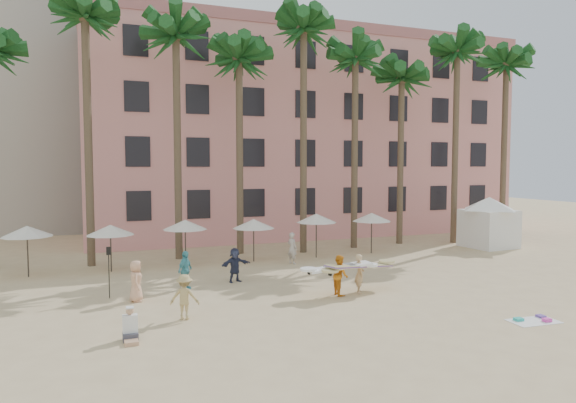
% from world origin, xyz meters
% --- Properties ---
extents(ground, '(120.00, 120.00, 0.00)m').
position_xyz_m(ground, '(0.00, 0.00, 0.00)').
color(ground, '#D1B789').
rests_on(ground, ground).
extents(pink_hotel, '(35.00, 14.00, 16.00)m').
position_xyz_m(pink_hotel, '(7.00, 26.00, 8.00)').
color(pink_hotel, '#D98484').
rests_on(pink_hotel, ground).
extents(palm_row, '(44.40, 5.40, 16.30)m').
position_xyz_m(palm_row, '(0.51, 15.00, 12.97)').
color(palm_row, brown).
rests_on(palm_row, ground).
extents(umbrella_row, '(22.50, 2.70, 2.73)m').
position_xyz_m(umbrella_row, '(-3.00, 12.50, 2.33)').
color(umbrella_row, '#332B23').
rests_on(umbrella_row, ground).
extents(cabana, '(4.84, 4.84, 3.50)m').
position_xyz_m(cabana, '(15.87, 11.87, 2.07)').
color(cabana, white).
rests_on(cabana, ground).
extents(beach_towel, '(1.86, 1.11, 0.14)m').
position_xyz_m(beach_towel, '(5.19, -2.35, 0.03)').
color(beach_towel, white).
rests_on(beach_towel, ground).
extents(carrier_yellow, '(3.58, 1.69, 1.74)m').
position_xyz_m(carrier_yellow, '(1.25, 3.66, 1.00)').
color(carrier_yellow, tan).
rests_on(carrier_yellow, ground).
extents(carrier_white, '(2.93, 0.89, 1.77)m').
position_xyz_m(carrier_white, '(0.23, 3.60, 0.95)').
color(carrier_white, orange).
rests_on(carrier_white, ground).
extents(beachgoers, '(9.74, 9.51, 1.83)m').
position_xyz_m(beachgoers, '(-5.03, 6.29, 0.86)').
color(beachgoers, '#B8ABA2').
rests_on(beachgoers, ground).
extents(paddle, '(0.18, 0.04, 2.23)m').
position_xyz_m(paddle, '(-9.25, 6.58, 1.41)').
color(paddle, black).
rests_on(paddle, ground).
extents(seated_man, '(0.48, 0.84, 1.09)m').
position_xyz_m(seated_man, '(-8.76, 0.69, 0.38)').
color(seated_man, '#3F3F4C').
rests_on(seated_man, ground).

